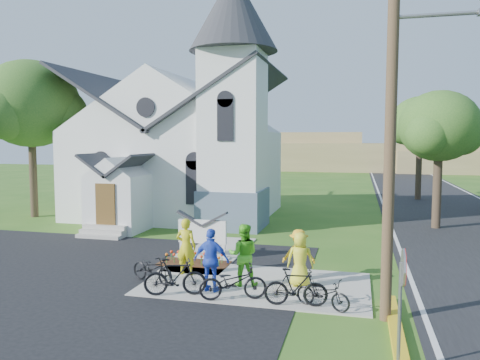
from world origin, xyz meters
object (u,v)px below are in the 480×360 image
(cyclist_4, at_px, (300,259))
(bike_4, at_px, (323,293))
(stop_sign, at_px, (402,284))
(cyclist_0, at_px, (186,246))
(cyclist_2, at_px, (211,260))
(bike_0, at_px, (153,268))
(cyclist_3, at_px, (299,254))
(bike_2, at_px, (233,282))
(utility_pole, at_px, (394,105))
(church_sign, at_px, (202,232))
(bike_1, at_px, (175,277))
(bike_3, at_px, (296,287))
(cyclist_1, at_px, (243,255))

(cyclist_4, height_order, bike_4, cyclist_4)
(stop_sign, xyz_separation_m, cyclist_4, (-2.56, 4.76, -0.89))
(cyclist_0, distance_m, cyclist_2, 2.00)
(bike_0, distance_m, cyclist_2, 2.16)
(cyclist_3, bearing_deg, bike_2, 50.17)
(cyclist_0, xyz_separation_m, bike_4, (4.69, -2.09, -0.54))
(utility_pole, xyz_separation_m, bike_4, (-1.66, 0.30, -4.95))
(cyclist_3, height_order, bike_4, cyclist_3)
(bike_0, bearing_deg, church_sign, 13.54)
(stop_sign, xyz_separation_m, bike_1, (-5.97, 3.00, -1.18))
(bike_3, xyz_separation_m, cyclist_4, (-0.10, 1.76, 0.32))
(cyclist_4, bearing_deg, stop_sign, 115.52)
(cyclist_3, xyz_separation_m, bike_4, (0.96, -2.48, -0.41))
(stop_sign, bearing_deg, cyclist_0, 141.59)
(cyclist_0, bearing_deg, cyclist_1, 164.69)
(utility_pole, height_order, bike_1, utility_pole)
(cyclist_2, xyz_separation_m, bike_2, (0.81, -0.56, -0.44))
(church_sign, xyz_separation_m, cyclist_0, (0.22, -2.31, -0.02))
(stop_sign, relative_size, cyclist_4, 1.47)
(church_sign, distance_m, cyclist_2, 4.09)
(bike_1, relative_size, bike_3, 1.05)
(stop_sign, bearing_deg, bike_3, 129.32)
(bike_0, distance_m, cyclist_3, 4.70)
(cyclist_0, bearing_deg, bike_2, 138.68)
(utility_pole, bearing_deg, bike_4, 169.75)
(cyclist_4, distance_m, bike_4, 1.99)
(bike_3, bearing_deg, utility_pole, -104.18)
(bike_4, bearing_deg, cyclist_1, 81.75)
(cyclist_3, xyz_separation_m, cyclist_4, (0.13, -0.72, 0.03))
(bike_4, bearing_deg, cyclist_3, 42.23)
(church_sign, height_order, bike_3, church_sign)
(church_sign, bearing_deg, cyclist_1, -51.58)
(bike_1, height_order, cyclist_2, cyclist_2)
(bike_2, xyz_separation_m, bike_4, (2.52, -0.06, -0.10))
(bike_2, bearing_deg, bike_4, -111.70)
(bike_4, bearing_deg, cyclist_2, 100.50)
(utility_pole, distance_m, bike_0, 8.69)
(church_sign, height_order, cyclist_3, church_sign)
(bike_1, xyz_separation_m, cyclist_2, (0.91, 0.62, 0.40))
(cyclist_1, relative_size, cyclist_2, 1.02)
(church_sign, distance_m, bike_1, 4.47)
(church_sign, xyz_separation_m, bike_1, (0.66, -4.40, -0.43))
(cyclist_1, height_order, bike_1, cyclist_1)
(church_sign, bearing_deg, cyclist_2, -67.35)
(bike_1, xyz_separation_m, cyclist_4, (3.41, 1.76, 0.30))
(utility_pole, relative_size, cyclist_1, 5.19)
(stop_sign, height_order, cyclist_0, stop_sign)
(utility_pole, xyz_separation_m, bike_0, (-7.06, 1.28, -4.90))
(utility_pole, height_order, cyclist_1, utility_pole)
(utility_pole, relative_size, stop_sign, 4.03)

